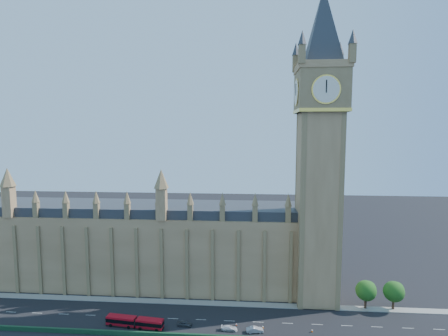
# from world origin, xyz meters

# --- Properties ---
(ground) EXTENTS (400.00, 400.00, 0.00)m
(ground) POSITION_xyz_m (0.00, 0.00, 0.00)
(ground) COLOR black
(ground) RESTS_ON ground
(palace_westminster) EXTENTS (120.00, 20.00, 28.00)m
(palace_westminster) POSITION_xyz_m (-25.00, 22.00, 13.86)
(palace_westminster) COLOR #936F47
(palace_westminster) RESTS_ON ground
(elizabeth_tower) EXTENTS (20.59, 20.59, 105.00)m
(elizabeth_tower) POSITION_xyz_m (38.00, 13.99, 54.56)
(elizabeth_tower) COLOR #936F47
(elizabeth_tower) RESTS_ON ground
(bridge_parapet) EXTENTS (160.00, 0.60, 1.20)m
(bridge_parapet) POSITION_xyz_m (0.00, -9.00, 0.60)
(bridge_parapet) COLOR #1E4C2D
(bridge_parapet) RESTS_ON ground
(kerb_north) EXTENTS (160.00, 3.00, 0.16)m
(kerb_north) POSITION_xyz_m (0.00, 9.50, 0.08)
(kerb_north) COLOR gray
(kerb_north) RESTS_ON ground
(tree_east_near) EXTENTS (6.00, 6.00, 8.50)m
(tree_east_near) POSITION_xyz_m (52.22, 10.08, 5.64)
(tree_east_near) COLOR #382619
(tree_east_near) RESTS_ON ground
(tree_east_far) EXTENTS (6.00, 6.00, 8.50)m
(tree_east_far) POSITION_xyz_m (60.22, 10.08, 5.64)
(tree_east_far) COLOR #382619
(tree_east_far) RESTS_ON ground
(red_bus) EXTENTS (16.02, 4.06, 2.70)m
(red_bus) POSITION_xyz_m (-13.26, -5.06, 1.42)
(red_bus) COLOR #AF0B18
(red_bus) RESTS_ON ground
(car_grey) EXTENTS (4.02, 1.93, 1.32)m
(car_grey) POSITION_xyz_m (0.02, -3.50, 0.66)
(car_grey) COLOR #3F4247
(car_grey) RESTS_ON ground
(car_silver) EXTENTS (4.62, 2.11, 1.47)m
(car_silver) POSITION_xyz_m (18.99, -5.07, 0.73)
(car_silver) COLOR #999BA0
(car_silver) RESTS_ON ground
(car_white) EXTENTS (4.32, 1.80, 1.25)m
(car_white) POSITION_xyz_m (12.22, -4.71, 0.62)
(car_white) COLOR silver
(car_white) RESTS_ON ground
(cone_a) EXTENTS (0.65, 0.65, 0.79)m
(cone_a) POSITION_xyz_m (18.19, -3.94, 0.39)
(cone_a) COLOR black
(cone_a) RESTS_ON ground
(cone_b) EXTENTS (0.42, 0.42, 0.62)m
(cone_b) POSITION_xyz_m (14.00, -2.21, 0.31)
(cone_b) COLOR black
(cone_b) RESTS_ON ground
(cone_c) EXTENTS (0.45, 0.45, 0.70)m
(cone_c) POSITION_xyz_m (21.15, -2.94, 0.35)
(cone_c) COLOR black
(cone_c) RESTS_ON ground
(cone_d) EXTENTS (0.58, 0.58, 0.78)m
(cone_d) POSITION_xyz_m (34.00, -3.81, 0.38)
(cone_d) COLOR black
(cone_d) RESTS_ON ground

